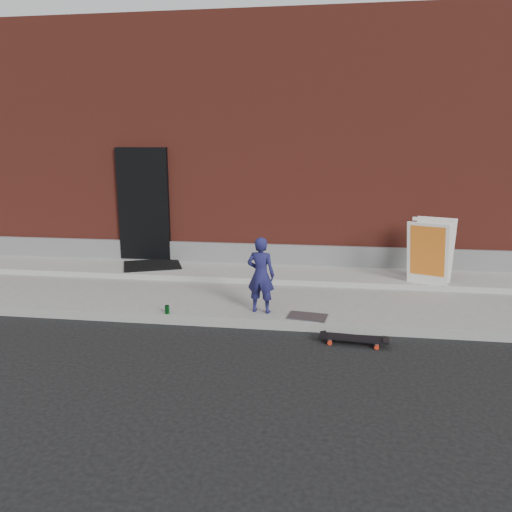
% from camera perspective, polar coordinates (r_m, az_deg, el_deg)
% --- Properties ---
extents(ground, '(80.00, 80.00, 0.00)m').
position_cam_1_polar(ground, '(7.21, -0.96, -8.32)').
color(ground, black).
rests_on(ground, ground).
extents(sidewalk, '(20.00, 3.00, 0.15)m').
position_cam_1_polar(sidewalk, '(8.59, 0.64, -4.31)').
color(sidewalk, slate).
rests_on(sidewalk, ground).
extents(apron, '(20.00, 1.20, 0.10)m').
position_cam_1_polar(apron, '(9.42, 1.37, -2.00)').
color(apron, gray).
rests_on(apron, sidewalk).
extents(building, '(20.00, 8.10, 5.00)m').
position_cam_1_polar(building, '(13.68, 3.80, 12.27)').
color(building, maroon).
rests_on(building, ground).
extents(child, '(0.45, 0.33, 1.13)m').
position_cam_1_polar(child, '(7.29, 0.55, -2.18)').
color(child, '#1C1C4F').
rests_on(child, sidewalk).
extents(skateboard, '(0.89, 0.31, 0.10)m').
position_cam_1_polar(skateboard, '(6.77, 11.09, -9.25)').
color(skateboard, red).
rests_on(skateboard, ground).
extents(pizza_sign, '(0.92, 0.98, 1.12)m').
position_cam_1_polar(pizza_sign, '(8.97, 19.30, 0.54)').
color(pizza_sign, white).
rests_on(pizza_sign, apron).
extents(soda_can, '(0.09, 0.09, 0.13)m').
position_cam_1_polar(soda_can, '(7.46, -10.12, -6.05)').
color(soda_can, '#167029').
rests_on(soda_can, sidewalk).
extents(doormat, '(1.32, 1.21, 0.03)m').
position_cam_1_polar(doormat, '(10.00, -11.78, -1.02)').
color(doormat, black).
rests_on(doormat, apron).
extents(utility_plate, '(0.59, 0.42, 0.02)m').
position_cam_1_polar(utility_plate, '(7.26, 5.90, -6.89)').
color(utility_plate, '#525156').
rests_on(utility_plate, sidewalk).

